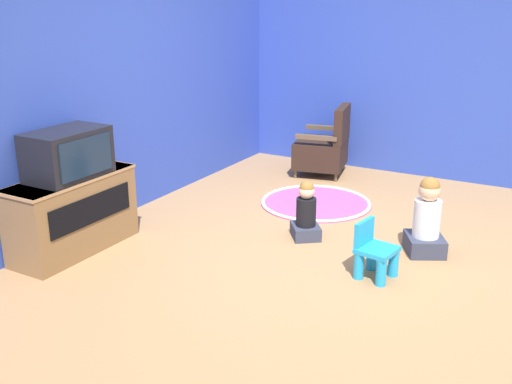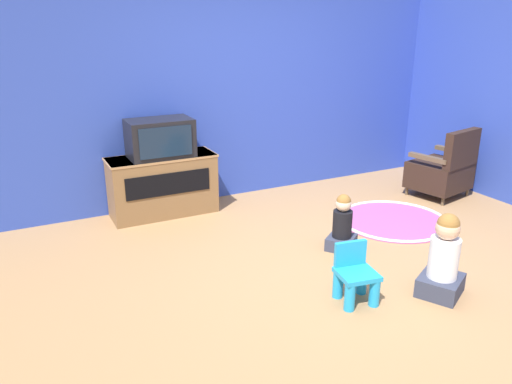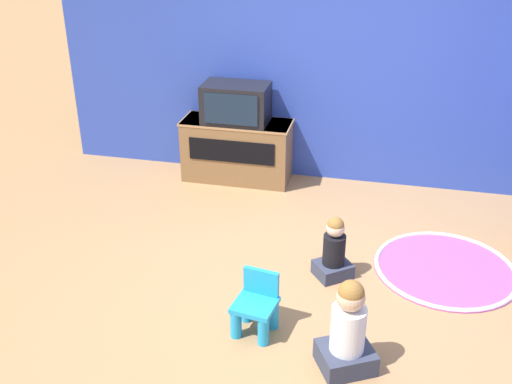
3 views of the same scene
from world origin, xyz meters
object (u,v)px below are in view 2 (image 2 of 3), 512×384
Objects in this scene: yellow_kid_chair at (355,278)px; child_watching_center at (342,225)px; television at (160,138)px; black_armchair at (443,170)px; tv_cabinet at (163,184)px; child_watching_left at (443,260)px.

child_watching_center reaches higher than yellow_kid_chair.
black_armchair is at bearing -16.49° from television.
child_watching_center is at bearing -52.90° from tv_cabinet.
tv_cabinet is 3.33m from black_armchair.
child_watching_left is at bearing -61.62° from television.
black_armchair is at bearing 15.62° from child_watching_left.
yellow_kid_chair is 0.70m from child_watching_left.
black_armchair reaches higher than tv_cabinet.
yellow_kid_chair is at bearing -156.96° from child_watching_center.
tv_cabinet is at bearing 90.00° from television.
yellow_kid_chair is 0.66× the size of child_watching_left.
yellow_kid_chair is at bearing 19.17° from black_armchair.
child_watching_left is at bearing 31.86° from black_armchair.
tv_cabinet is at bearing 116.72° from yellow_kid_chair.
black_armchair is at bearing 40.38° from yellow_kid_chair.
black_armchair is (3.19, -0.95, -0.01)m from tv_cabinet.
tv_cabinet is 2.04m from child_watching_center.
child_watching_center is (-1.96, -0.67, -0.10)m from black_armchair.
black_armchair is 2.07m from child_watching_center.
tv_cabinet is 2.55m from yellow_kid_chair.
television is 2.62m from yellow_kid_chair.
television is 3.37m from black_armchair.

